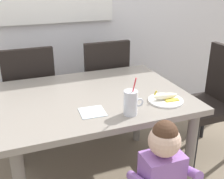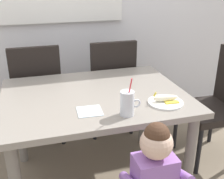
{
  "view_description": "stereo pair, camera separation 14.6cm",
  "coord_description": "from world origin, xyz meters",
  "views": [
    {
      "loc": [
        -0.52,
        -1.71,
        1.51
      ],
      "look_at": [
        0.1,
        -0.1,
        0.79
      ],
      "focal_mm": 44.9,
      "sensor_mm": 36.0,
      "label": 1
    },
    {
      "loc": [
        -0.39,
        -1.76,
        1.51
      ],
      "look_at": [
        0.1,
        -0.1,
        0.79
      ],
      "focal_mm": 44.9,
      "sensor_mm": 36.0,
      "label": 2
    }
  ],
  "objects": [
    {
      "name": "snack_plate",
      "position": [
        0.41,
        -0.28,
        0.74
      ],
      "size": [
        0.23,
        0.23,
        0.01
      ],
      "primitive_type": "cylinder",
      "color": "white",
      "rests_on": "dining_table"
    },
    {
      "name": "dining_chair_left",
      "position": [
        -0.38,
        0.68,
        0.54
      ],
      "size": [
        0.44,
        0.44,
        0.96
      ],
      "rotation": [
        0.0,
        0.0,
        3.14
      ],
      "color": "black",
      "rests_on": "ground"
    },
    {
      "name": "paper_napkin",
      "position": [
        -0.09,
        -0.26,
        0.74
      ],
      "size": [
        0.16,
        0.16,
        0.0
      ],
      "primitive_type": "cube",
      "rotation": [
        0.0,
        0.0,
        -0.06
      ],
      "color": "silver",
      "rests_on": "dining_table"
    },
    {
      "name": "dining_table",
      "position": [
        0.0,
        0.0,
        0.63
      ],
      "size": [
        1.27,
        0.97,
        0.73
      ],
      "color": "gray",
      "rests_on": "ground"
    },
    {
      "name": "milk_cup",
      "position": [
        0.12,
        -0.36,
        0.8
      ],
      "size": [
        0.13,
        0.09,
        0.25
      ],
      "color": "silver",
      "rests_on": "dining_table"
    },
    {
      "name": "dining_chair_right",
      "position": [
        0.31,
        0.67,
        0.54
      ],
      "size": [
        0.44,
        0.45,
        0.96
      ],
      "rotation": [
        0.0,
        0.0,
        3.14
      ],
      "color": "black",
      "rests_on": "ground"
    },
    {
      "name": "peeled_banana",
      "position": [
        0.41,
        -0.27,
        0.77
      ],
      "size": [
        0.17,
        0.11,
        0.07
      ],
      "rotation": [
        0.0,
        0.0,
        -0.07
      ],
      "color": "#F4EAC6",
      "rests_on": "snack_plate"
    },
    {
      "name": "dining_chair_far",
      "position": [
        1.07,
        0.02,
        0.54
      ],
      "size": [
        0.44,
        0.44,
        0.96
      ],
      "rotation": [
        0.0,
        0.0,
        -1.57
      ],
      "color": "black",
      "rests_on": "ground"
    },
    {
      "name": "ground_plane",
      "position": [
        0.0,
        0.0,
        0.0
      ],
      "size": [
        24.0,
        24.0,
        0.0
      ],
      "primitive_type": "plane",
      "color": "#7A6B56"
    },
    {
      "name": "toddler_standing",
      "position": [
        0.16,
        -0.68,
        0.53
      ],
      "size": [
        0.33,
        0.24,
        0.84
      ],
      "color": "#3F4760",
      "rests_on": "ground"
    }
  ]
}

